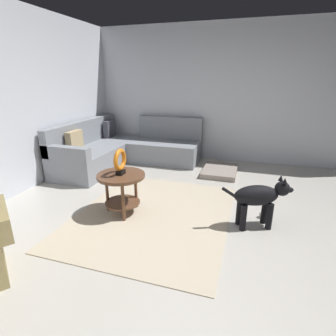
{
  "coord_description": "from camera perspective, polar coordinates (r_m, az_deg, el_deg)",
  "views": [
    {
      "loc": [
        -2.7,
        -0.4,
        1.69
      ],
      "look_at": [
        0.45,
        0.6,
        0.55
      ],
      "focal_mm": 28.33,
      "sensor_mm": 36.0,
      "label": 1
    }
  ],
  "objects": [
    {
      "name": "sectional_couch",
      "position": [
        5.46,
        -9.43,
        3.88
      ],
      "size": [
        2.2,
        2.25,
        0.88
      ],
      "color": "gray",
      "rests_on": "ground_plane"
    },
    {
      "name": "torus_sculpture",
      "position": [
        3.3,
        -10.28,
        1.48
      ],
      "size": [
        0.28,
        0.08,
        0.33
      ],
      "color": "black",
      "rests_on": "side_table"
    },
    {
      "name": "dog",
      "position": [
        3.24,
        19.13,
        -5.97
      ],
      "size": [
        0.4,
        0.8,
        0.63
      ],
      "rotation": [
        0.0,
        0.0,
        3.54
      ],
      "color": "black",
      "rests_on": "ground_plane"
    },
    {
      "name": "dog_bed_mat",
      "position": [
        4.98,
        11.08,
        -0.62
      ],
      "size": [
        0.8,
        0.6,
        0.09
      ],
      "primitive_type": "cube",
      "color": "gray",
      "rests_on": "ground_plane"
    },
    {
      "name": "dog_toy_ball",
      "position": [
        3.6,
        19.7,
        -9.43
      ],
      "size": [
        0.08,
        0.08,
        0.08
      ],
      "primitive_type": "sphere",
      "color": "silver",
      "rests_on": "ground_plane"
    },
    {
      "name": "side_table",
      "position": [
        3.4,
        -9.99,
        -3.25
      ],
      "size": [
        0.6,
        0.6,
        0.54
      ],
      "color": "brown",
      "rests_on": "ground_plane"
    },
    {
      "name": "wall_right",
      "position": [
        5.66,
        14.01,
        15.04
      ],
      "size": [
        0.12,
        6.0,
        2.7
      ],
      "primitive_type": "cube",
      "color": "silver",
      "rests_on": "ground_plane"
    },
    {
      "name": "area_rug",
      "position": [
        3.49,
        -3.1,
        -9.89
      ],
      "size": [
        2.3,
        1.9,
        0.01
      ],
      "primitive_type": "cube",
      "color": "#BCAD93",
      "rests_on": "ground_plane"
    },
    {
      "name": "ground_plane",
      "position": [
        3.24,
        7.98,
        -13.69
      ],
      "size": [
        6.0,
        6.0,
        0.1
      ],
      "primitive_type": "cube",
      "color": "#B7B2A8"
    }
  ]
}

